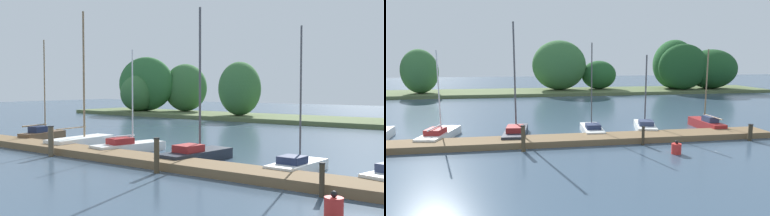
# 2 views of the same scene
# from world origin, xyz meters

# --- Properties ---
(dock_pier) EXTENTS (30.47, 1.80, 0.35)m
(dock_pier) POSITION_xyz_m (0.00, 12.20, 0.17)
(dock_pier) COLOR brown
(dock_pier) RESTS_ON ground
(far_shore) EXTENTS (69.35, 8.00, 7.36)m
(far_shore) POSITION_xyz_m (4.13, 38.54, 3.03)
(far_shore) COLOR #56663D
(far_shore) RESTS_ON ground
(sailboat_2) EXTENTS (1.87, 4.26, 5.28)m
(sailboat_2) POSITION_xyz_m (-4.61, 14.30, 0.31)
(sailboat_2) COLOR white
(sailboat_2) RESTS_ON ground
(sailboat_3) EXTENTS (1.53, 4.27, 6.95)m
(sailboat_3) POSITION_xyz_m (-0.14, 14.13, 0.37)
(sailboat_3) COLOR #232833
(sailboat_3) RESTS_ON ground
(sailboat_4) EXTENTS (1.32, 3.49, 5.77)m
(sailboat_4) POSITION_xyz_m (4.67, 14.33, 0.30)
(sailboat_4) COLOR white
(sailboat_4) RESTS_ON ground
(sailboat_5) EXTENTS (1.99, 3.66, 5.02)m
(sailboat_5) POSITION_xyz_m (8.39, 14.64, 0.32)
(sailboat_5) COLOR white
(sailboat_5) RESTS_ON ground
(sailboat_6) EXTENTS (0.95, 3.70, 5.41)m
(sailboat_6) POSITION_xyz_m (12.69, 14.44, 0.39)
(sailboat_6) COLOR maroon
(sailboat_6) RESTS_ON ground
(mooring_piling_2) EXTENTS (0.24, 0.24, 1.40)m
(mooring_piling_2) POSITION_xyz_m (0.31, 10.88, 0.71)
(mooring_piling_2) COLOR #4C3D28
(mooring_piling_2) RESTS_ON ground
(mooring_piling_3) EXTENTS (0.19, 0.19, 1.07)m
(mooring_piling_3) POSITION_xyz_m (6.91, 11.08, 0.54)
(mooring_piling_3) COLOR #3D3323
(mooring_piling_3) RESTS_ON ground
(mooring_piling_4) EXTENTS (0.28, 0.28, 1.00)m
(mooring_piling_4) POSITION_xyz_m (13.46, 10.94, 0.51)
(mooring_piling_4) COLOR #3D3323
(mooring_piling_4) RESTS_ON ground
(channel_buoy_1) EXTENTS (0.49, 0.49, 0.70)m
(channel_buoy_1) POSITION_xyz_m (7.98, 9.19, 0.28)
(channel_buoy_1) COLOR red
(channel_buoy_1) RESTS_ON ground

